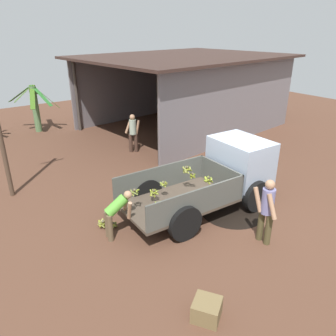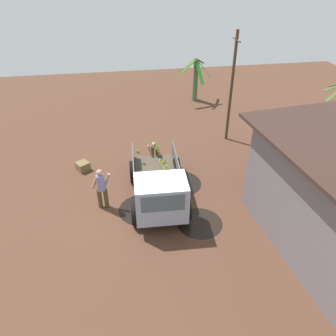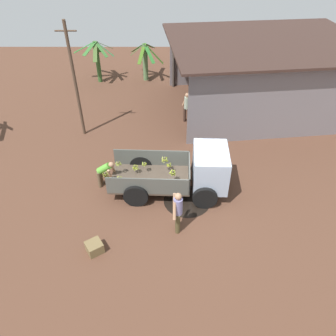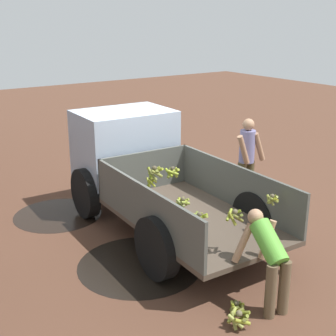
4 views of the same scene
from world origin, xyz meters
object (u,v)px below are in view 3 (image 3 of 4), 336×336
(person_foreground_visitor, at_px, (178,210))
(person_worker_loading, at_px, (104,172))
(utility_pole, at_px, (75,81))
(banana_bunch_on_ground_0, at_px, (105,174))
(person_bystander_near_shed, at_px, (187,106))
(cargo_truck, at_px, (195,171))
(banana_bunch_on_ground_1, at_px, (110,177))
(wooden_crate_0, at_px, (94,247))

(person_foreground_visitor, relative_size, person_worker_loading, 1.39)
(utility_pole, distance_m, banana_bunch_on_ground_0, 4.66)
(person_bystander_near_shed, bearing_deg, person_worker_loading, 178.46)
(person_foreground_visitor, bearing_deg, utility_pole, -54.16)
(cargo_truck, xyz_separation_m, banana_bunch_on_ground_0, (-3.75, 0.85, -0.87))
(cargo_truck, bearing_deg, person_bystander_near_shed, 92.98)
(person_worker_loading, distance_m, person_bystander_near_shed, 6.34)
(person_bystander_near_shed, relative_size, banana_bunch_on_ground_1, 7.68)
(utility_pole, bearing_deg, cargo_truck, -38.92)
(utility_pole, distance_m, banana_bunch_on_ground_1, 4.89)
(person_bystander_near_shed, relative_size, wooden_crate_0, 3.29)
(person_foreground_visitor, distance_m, person_bystander_near_shed, 7.65)
(person_worker_loading, bearing_deg, person_bystander_near_shed, 65.36)
(person_worker_loading, xyz_separation_m, person_bystander_near_shed, (3.56, 5.24, 0.18))
(person_worker_loading, xyz_separation_m, wooden_crate_0, (0.12, -3.32, -0.55))
(banana_bunch_on_ground_0, bearing_deg, utility_pole, 114.69)
(banana_bunch_on_ground_0, distance_m, wooden_crate_0, 3.93)
(person_bystander_near_shed, bearing_deg, banana_bunch_on_ground_1, 176.92)
(person_foreground_visitor, distance_m, banana_bunch_on_ground_1, 4.05)
(utility_pole, xyz_separation_m, banana_bunch_on_ground_1, (1.81, -3.63, -2.74))
(person_bystander_near_shed, bearing_deg, wooden_crate_0, -169.26)
(banana_bunch_on_ground_1, bearing_deg, banana_bunch_on_ground_0, 141.64)
(utility_pole, relative_size, person_worker_loading, 4.38)
(banana_bunch_on_ground_1, xyz_separation_m, wooden_crate_0, (0.02, -3.74, 0.10))
(person_bystander_near_shed, bearing_deg, utility_pole, 135.38)
(cargo_truck, height_order, person_worker_loading, cargo_truck)
(person_bystander_near_shed, xyz_separation_m, wooden_crate_0, (-3.44, -8.56, -0.73))
(person_bystander_near_shed, distance_m, banana_bunch_on_ground_1, 5.99)
(person_worker_loading, bearing_deg, person_foreground_visitor, -29.89)
(cargo_truck, height_order, banana_bunch_on_ground_1, cargo_truck)
(wooden_crate_0, bearing_deg, person_bystander_near_shed, 68.10)
(utility_pole, xyz_separation_m, banana_bunch_on_ground_0, (1.59, -3.45, -2.70))
(cargo_truck, relative_size, person_worker_loading, 3.72)
(utility_pole, relative_size, person_bystander_near_shed, 3.29)
(person_foreground_visitor, bearing_deg, person_worker_loading, -39.20)
(cargo_truck, xyz_separation_m, utility_pole, (-5.33, 4.30, 1.83))
(cargo_truck, relative_size, wooden_crate_0, 9.18)
(utility_pole, relative_size, banana_bunch_on_ground_0, 18.02)
(person_worker_loading, distance_m, wooden_crate_0, 3.37)
(banana_bunch_on_ground_1, height_order, wooden_crate_0, wooden_crate_0)
(person_foreground_visitor, distance_m, wooden_crate_0, 3.03)
(utility_pole, relative_size, wooden_crate_0, 10.83)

